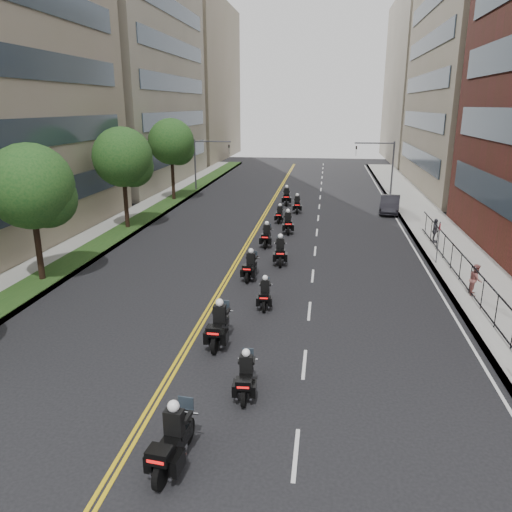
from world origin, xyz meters
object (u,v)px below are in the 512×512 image
at_px(motorcycle_0, 173,442).
at_px(motorcycle_2, 219,327).
at_px(motorcycle_7, 288,224).
at_px(motorcycle_9, 297,205).
at_px(motorcycle_10, 286,197).
at_px(motorcycle_1, 246,377).
at_px(motorcycle_4, 250,267).
at_px(motorcycle_5, 280,252).
at_px(parked_sedan, 390,204).
at_px(motorcycle_6, 267,236).
at_px(pedestrian_b, 476,279).
at_px(motorcycle_8, 280,215).
at_px(motorcycle_3, 265,295).
at_px(pedestrian_c, 435,231).

bearing_deg(motorcycle_0, motorcycle_2, 98.45).
distance_m(motorcycle_7, motorcycle_9, 7.46).
height_order(motorcycle_0, motorcycle_10, motorcycle_10).
distance_m(motorcycle_1, motorcycle_4, 11.44).
height_order(motorcycle_5, parked_sedan, motorcycle_5).
xyz_separation_m(motorcycle_6, pedestrian_b, (11.29, -7.87, 0.25)).
height_order(motorcycle_4, motorcycle_8, motorcycle_4).
bearing_deg(motorcycle_6, motorcycle_2, -90.63).
bearing_deg(motorcycle_6, motorcycle_5, -71.26).
bearing_deg(motorcycle_9, motorcycle_2, -97.49).
height_order(motorcycle_2, motorcycle_8, motorcycle_2).
bearing_deg(motorcycle_9, motorcycle_4, -98.76).
xyz_separation_m(motorcycle_6, parked_sedan, (9.49, 12.31, 0.08)).
height_order(parked_sedan, pedestrian_b, pedestrian_b).
bearing_deg(motorcycle_2, motorcycle_0, -86.88).
height_order(motorcycle_2, motorcycle_9, motorcycle_2).
xyz_separation_m(motorcycle_2, motorcycle_4, (0.06, 7.89, -0.07)).
relative_size(motorcycle_4, motorcycle_7, 0.95).
relative_size(motorcycle_1, motorcycle_3, 1.04).
bearing_deg(motorcycle_7, motorcycle_8, 98.62).
height_order(motorcycle_6, motorcycle_8, motorcycle_6).
height_order(motorcycle_8, motorcycle_10, motorcycle_10).
bearing_deg(pedestrian_c, motorcycle_4, 143.11).
relative_size(motorcycle_0, motorcycle_10, 1.00).
height_order(motorcycle_5, pedestrian_c, motorcycle_5).
bearing_deg(parked_sedan, motorcycle_5, -108.46).
bearing_deg(motorcycle_8, motorcycle_3, -85.62).
bearing_deg(motorcycle_5, motorcycle_7, 85.80).
distance_m(motorcycle_2, motorcycle_8, 21.87).
relative_size(motorcycle_3, motorcycle_9, 0.91).
relative_size(motorcycle_3, parked_sedan, 0.45).
bearing_deg(motorcycle_0, motorcycle_9, 94.08).
xyz_separation_m(motorcycle_4, pedestrian_c, (11.37, 8.71, 0.30)).
relative_size(motorcycle_0, motorcycle_2, 1.00).
bearing_deg(motorcycle_1, motorcycle_0, -113.76).
bearing_deg(motorcycle_7, motorcycle_1, -95.71).
xyz_separation_m(motorcycle_0, parked_sedan, (9.36, 33.97, 0.02)).
distance_m(motorcycle_2, pedestrian_b, 13.27).
bearing_deg(parked_sedan, pedestrian_c, -71.40).
distance_m(motorcycle_5, motorcycle_10, 18.47).
xyz_separation_m(parked_sedan, pedestrian_b, (1.80, -20.19, 0.17)).
bearing_deg(parked_sedan, pedestrian_b, -76.21).
height_order(motorcycle_2, motorcycle_5, motorcycle_2).
height_order(motorcycle_7, motorcycle_10, motorcycle_10).
bearing_deg(motorcycle_10, motorcycle_9, -74.56).
height_order(motorcycle_9, pedestrian_b, pedestrian_b).
bearing_deg(motorcycle_8, motorcycle_0, -88.90).
bearing_deg(pedestrian_b, motorcycle_4, 97.21).
bearing_deg(motorcycle_9, motorcycle_6, -101.06).
bearing_deg(parked_sedan, motorcycle_0, -96.71).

